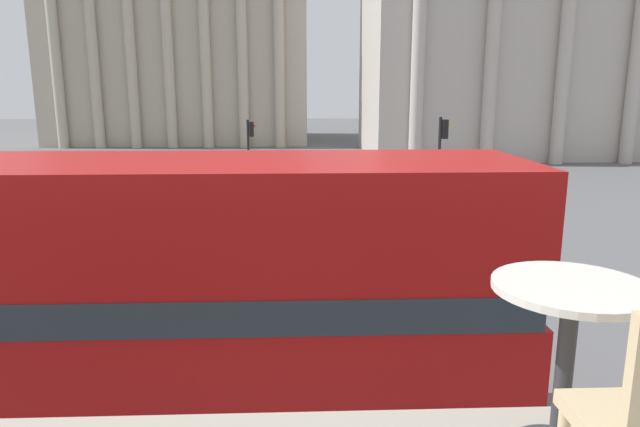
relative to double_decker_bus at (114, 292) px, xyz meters
name	(u,v)px	position (x,y,z in m)	size (l,w,h in m)	color
double_decker_bus	(114,292)	(0.00, 0.00, 0.00)	(11.21, 2.73, 4.14)	black
cafe_dining_table	(568,332)	(3.58, -5.51, 1.81)	(0.60, 0.60, 0.73)	#2D2D30
plaza_building_left	(186,45)	(-8.49, 51.94, 7.06)	(24.44, 17.07, 18.79)	#B2A893
plaza_building_right	(528,30)	(20.48, 38.00, 7.23)	(25.32, 13.97, 19.11)	#BCB2A8
traffic_light_near	(192,206)	(0.05, 5.72, 0.03)	(0.42, 0.24, 3.59)	black
traffic_light_mid	(441,156)	(7.86, 13.38, 0.32)	(0.42, 0.24, 4.07)	black
traffic_light_far	(250,146)	(0.26, 20.00, 0.06)	(0.42, 0.24, 3.64)	black
car_silver	(186,172)	(-3.46, 23.22, -1.63)	(4.20, 1.93, 1.35)	black
pedestrian_black	(518,194)	(11.26, 14.35, -1.32)	(0.32, 0.32, 1.74)	#282B33
pedestrian_grey	(490,166)	(13.04, 23.04, -1.35)	(0.32, 0.32, 1.70)	#282B33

